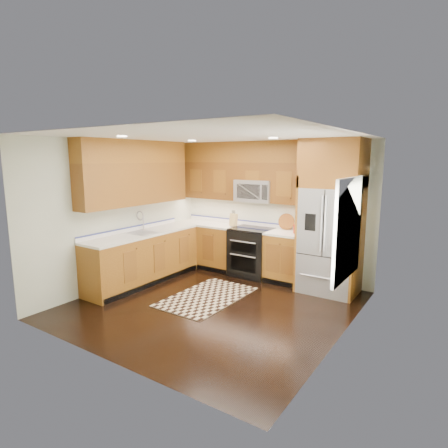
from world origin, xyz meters
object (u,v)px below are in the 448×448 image
Objects in this scene: refrigerator at (331,217)px; knife_block at (234,220)px; rug at (207,297)px; utensil_crock at (297,227)px; range at (251,252)px.

refrigerator reaches higher than knife_block.
rug is at bearing -138.41° from refrigerator.
utensil_crock is (-0.64, 0.09, -0.25)m from refrigerator.
utensil_crock is at bearing 58.48° from rug.
refrigerator is at bearing -1.40° from range.
knife_block is at bearing 175.18° from range.
refrigerator reaches higher than utensil_crock.
range is 0.57× the size of rug.
knife_block reaches higher than range.
refrigerator is 2.47m from rug.
range is 1.08m from utensil_crock.
rug is (-1.57, -1.40, -1.30)m from refrigerator.
rug is 1.86m from knife_block.
refrigerator reaches higher than rug.
knife_block is at bearing 106.34° from rug.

